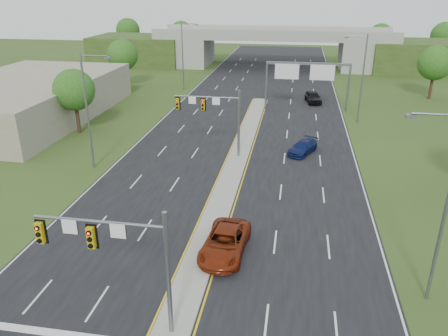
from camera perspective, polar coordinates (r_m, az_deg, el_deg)
name	(u,v)px	position (r m, az deg, el deg)	size (l,w,h in m)	color
ground	(172,333)	(23.92, -6.85, -20.64)	(240.00, 240.00, 0.00)	#2D4317
road	(249,128)	(54.37, 3.32, 5.18)	(24.00, 160.00, 0.02)	black
median	(236,164)	(43.13, 1.52, 0.56)	(2.00, 54.00, 0.16)	gray
lane_markings	(238,144)	(48.70, 1.81, 3.11)	(23.72, 160.00, 0.01)	gold
signal_mast_near	(120,251)	(21.62, -13.37, -10.55)	(6.62, 0.60, 7.00)	slate
signal_mast_far	(216,112)	(43.78, -1.01, 7.31)	(6.62, 0.60, 7.00)	slate
sign_gantry	(307,73)	(62.49, 10.73, 12.09)	(11.58, 0.44, 6.67)	slate
overpass	(273,50)	(97.56, 6.46, 15.05)	(80.00, 14.00, 8.10)	gray
lightpole_l_mid	(89,106)	(42.37, -17.27, 7.69)	(2.85, 0.25, 11.00)	slate
lightpole_l_far	(184,53)	(74.69, -5.29, 14.74)	(2.85, 0.25, 11.00)	slate
lightpole_r_near	(443,202)	(25.12, 26.73, -4.00)	(2.85, 0.25, 11.00)	slate
lightpole_r_far	(361,75)	(58.01, 17.48, 11.52)	(2.85, 0.25, 11.00)	slate
tree_l_near	(74,90)	(54.25, -19.00, 9.61)	(4.80, 4.80, 7.60)	#382316
tree_l_mid	(122,55)	(78.16, -13.13, 14.18)	(5.20, 5.20, 8.12)	#382316
tree_r_mid	(435,63)	(75.23, 25.88, 12.23)	(5.20, 5.20, 8.12)	#382316
tree_back_a	(128,30)	(119.27, -12.44, 17.17)	(6.00, 6.00, 8.85)	#382316
tree_back_b	(181,32)	(114.94, -5.61, 17.21)	(5.60, 5.60, 8.32)	#382316
tree_back_c	(380,36)	(112.62, 19.75, 15.94)	(5.60, 5.60, 8.32)	#382316
tree_back_d	(444,35)	(115.72, 26.83, 15.20)	(6.00, 6.00, 8.85)	#382316
commercial_building	(24,99)	(64.11, -24.63, 8.19)	(18.00, 30.00, 5.00)	gray
car_far_a	(225,242)	(29.00, 0.14, -9.69)	(2.66, 5.76, 1.60)	maroon
car_far_b	(303,147)	(46.58, 10.24, 2.67)	(1.83, 4.49, 1.30)	#0B1547
car_far_c	(313,97)	(67.93, 11.56, 9.08)	(1.98, 4.92, 1.68)	black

